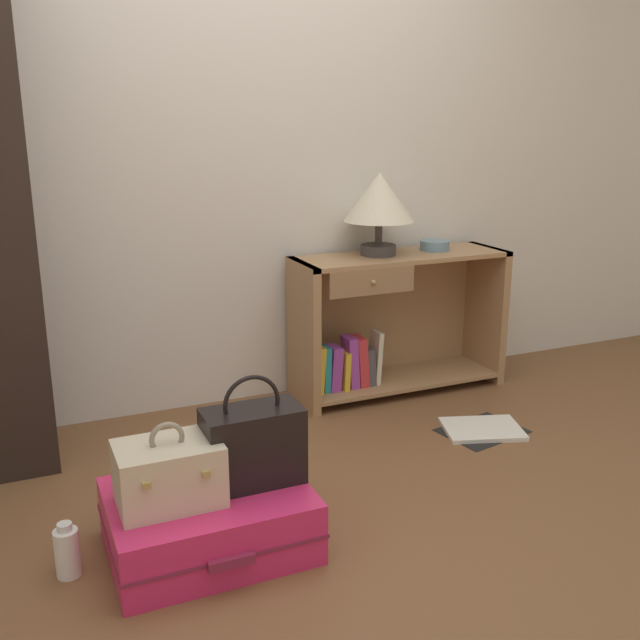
{
  "coord_description": "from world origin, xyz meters",
  "views": [
    {
      "loc": [
        -0.96,
        -1.76,
        1.34
      ],
      "look_at": [
        0.16,
        0.8,
        0.55
      ],
      "focal_mm": 40.7,
      "sensor_mm": 36.0,
      "label": 1
    }
  ],
  "objects_px": {
    "suitcase_large": "(209,520)",
    "train_case": "(169,473)",
    "handbag": "(253,444)",
    "bookshelf": "(389,324)",
    "bottle": "(67,551)",
    "open_book_on_floor": "(482,429)",
    "table_lamp": "(379,200)",
    "bowl": "(435,245)"
  },
  "relations": [
    {
      "from": "bookshelf",
      "to": "bottle",
      "type": "bearing_deg",
      "value": -148.99
    },
    {
      "from": "bookshelf",
      "to": "bottle",
      "type": "relative_size",
      "value": 6.13
    },
    {
      "from": "bookshelf",
      "to": "bowl",
      "type": "height_order",
      "value": "bowl"
    },
    {
      "from": "open_book_on_floor",
      "to": "train_case",
      "type": "bearing_deg",
      "value": -164.23
    },
    {
      "from": "bookshelf",
      "to": "train_case",
      "type": "xyz_separation_m",
      "value": [
        -1.32,
        -1.03,
        -0.04
      ]
    },
    {
      "from": "bowl",
      "to": "handbag",
      "type": "height_order",
      "value": "bowl"
    },
    {
      "from": "train_case",
      "to": "bottle",
      "type": "xyz_separation_m",
      "value": [
        -0.31,
        0.05,
        -0.22
      ]
    },
    {
      "from": "train_case",
      "to": "open_book_on_floor",
      "type": "bearing_deg",
      "value": 15.77
    },
    {
      "from": "bowl",
      "to": "bottle",
      "type": "height_order",
      "value": "bowl"
    },
    {
      "from": "bookshelf",
      "to": "bottle",
      "type": "distance_m",
      "value": 1.92
    },
    {
      "from": "bookshelf",
      "to": "bottle",
      "type": "height_order",
      "value": "bookshelf"
    },
    {
      "from": "suitcase_large",
      "to": "train_case",
      "type": "height_order",
      "value": "train_case"
    },
    {
      "from": "bookshelf",
      "to": "open_book_on_floor",
      "type": "bearing_deg",
      "value": -77.73
    },
    {
      "from": "bookshelf",
      "to": "bottle",
      "type": "xyz_separation_m",
      "value": [
        -1.63,
        -0.98,
        -0.26
      ]
    },
    {
      "from": "table_lamp",
      "to": "bottle",
      "type": "distance_m",
      "value": 2.05
    },
    {
      "from": "handbag",
      "to": "open_book_on_floor",
      "type": "relative_size",
      "value": 0.92
    },
    {
      "from": "bowl",
      "to": "handbag",
      "type": "distance_m",
      "value": 1.7
    },
    {
      "from": "handbag",
      "to": "suitcase_large",
      "type": "bearing_deg",
      "value": -178.98
    },
    {
      "from": "table_lamp",
      "to": "handbag",
      "type": "height_order",
      "value": "table_lamp"
    },
    {
      "from": "train_case",
      "to": "handbag",
      "type": "relative_size",
      "value": 0.86
    },
    {
      "from": "train_case",
      "to": "suitcase_large",
      "type": "bearing_deg",
      "value": 8.85
    },
    {
      "from": "train_case",
      "to": "handbag",
      "type": "height_order",
      "value": "handbag"
    },
    {
      "from": "table_lamp",
      "to": "bottle",
      "type": "xyz_separation_m",
      "value": [
        -1.57,
        -0.99,
        -0.88
      ]
    },
    {
      "from": "bowl",
      "to": "bottle",
      "type": "xyz_separation_m",
      "value": [
        -1.88,
        -0.99,
        -0.64
      ]
    },
    {
      "from": "suitcase_large",
      "to": "train_case",
      "type": "relative_size",
      "value": 2.01
    },
    {
      "from": "bowl",
      "to": "suitcase_large",
      "type": "xyz_separation_m",
      "value": [
        -1.45,
        -1.02,
        -0.62
      ]
    },
    {
      "from": "handbag",
      "to": "bottle",
      "type": "xyz_separation_m",
      "value": [
        -0.58,
        0.03,
        -0.25
      ]
    },
    {
      "from": "table_lamp",
      "to": "handbag",
      "type": "relative_size",
      "value": 1.07
    },
    {
      "from": "table_lamp",
      "to": "train_case",
      "type": "height_order",
      "value": "table_lamp"
    },
    {
      "from": "bottle",
      "to": "open_book_on_floor",
      "type": "bearing_deg",
      "value": 11.46
    },
    {
      "from": "bottle",
      "to": "handbag",
      "type": "bearing_deg",
      "value": -3.17
    },
    {
      "from": "train_case",
      "to": "table_lamp",
      "type": "bearing_deg",
      "value": 39.61
    },
    {
      "from": "bookshelf",
      "to": "handbag",
      "type": "xyz_separation_m",
      "value": [
        -1.05,
        -1.01,
        -0.01
      ]
    },
    {
      "from": "table_lamp",
      "to": "train_case",
      "type": "xyz_separation_m",
      "value": [
        -1.26,
        -1.04,
        -0.66
      ]
    },
    {
      "from": "suitcase_large",
      "to": "bottle",
      "type": "bearing_deg",
      "value": 175.33
    },
    {
      "from": "bookshelf",
      "to": "train_case",
      "type": "bearing_deg",
      "value": -141.99
    },
    {
      "from": "bowl",
      "to": "bottle",
      "type": "bearing_deg",
      "value": -152.31
    },
    {
      "from": "suitcase_large",
      "to": "train_case",
      "type": "bearing_deg",
      "value": -171.15
    },
    {
      "from": "suitcase_large",
      "to": "bottle",
      "type": "distance_m",
      "value": 0.43
    },
    {
      "from": "table_lamp",
      "to": "bowl",
      "type": "relative_size",
      "value": 2.69
    },
    {
      "from": "bookshelf",
      "to": "table_lamp",
      "type": "xyz_separation_m",
      "value": [
        -0.07,
        0.01,
        0.61
      ]
    },
    {
      "from": "bookshelf",
      "to": "suitcase_large",
      "type": "height_order",
      "value": "bookshelf"
    }
  ]
}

